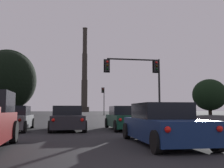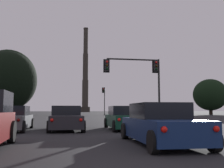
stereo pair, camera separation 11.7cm
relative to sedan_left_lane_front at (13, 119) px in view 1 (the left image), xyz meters
The scene contains 11 objects.
sedan_left_lane_front is the anchor object (origin of this frame).
sedan_right_lane_second 9.69m from the sedan_left_lane_front, 48.80° to the right, with size 2.02×4.72×1.43m.
sedan_center_lane_front 3.09m from the sedan_left_lane_front, ahead, with size 2.08×4.74×1.43m.
sedan_right_lane_front 6.60m from the sedan_left_lane_front, ahead, with size 2.07×4.74×1.43m.
traffic_light_far_right 45.55m from the sedan_left_lane_front, 75.59° to the left, with size 0.78×0.50×6.48m.
traffic_light_overhead_right 12.83m from the sedan_left_lane_front, 36.52° to the left, with size 5.45×0.50×5.98m.
smokestack 147.01m from the sedan_left_lane_front, 84.79° to the left, with size 6.06×6.06×52.74m.
treeline_right_mid 53.64m from the sedan_left_lane_front, 102.94° to the left, with size 9.31×8.38×12.65m.
treeline_far_right 61.46m from the sedan_left_lane_front, 49.77° to the left, with size 8.91×8.02×9.28m.
treeline_left_mid 47.05m from the sedan_left_lane_front, 103.14° to the left, with size 13.21×11.89×14.46m.
treeline_center_right 52.01m from the sedan_left_lane_front, 102.77° to the left, with size 13.61×12.25×15.87m.
Camera 1 is at (-0.17, -1.70, 1.17)m, focal length 42.00 mm.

